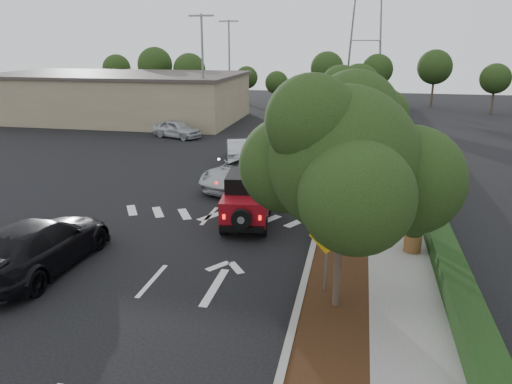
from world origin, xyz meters
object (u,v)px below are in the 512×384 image
(red_jeep, at_px, (247,198))
(silver_suv_ahead, at_px, (246,171))
(speed_hump_sign, at_px, (327,246))
(black_suv_oncoming, at_px, (40,245))

(red_jeep, height_order, silver_suv_ahead, red_jeep)
(red_jeep, xyz_separation_m, speed_hump_sign, (3.51, -5.39, 0.49))
(silver_suv_ahead, relative_size, black_suv_oncoming, 0.98)
(silver_suv_ahead, distance_m, black_suv_oncoming, 11.46)
(speed_hump_sign, bearing_deg, black_suv_oncoming, -172.31)
(red_jeep, height_order, black_suv_oncoming, red_jeep)
(red_jeep, relative_size, speed_hump_sign, 1.85)
(red_jeep, distance_m, black_suv_oncoming, 7.84)
(red_jeep, relative_size, silver_suv_ahead, 0.72)
(black_suv_oncoming, bearing_deg, speed_hump_sign, -177.52)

